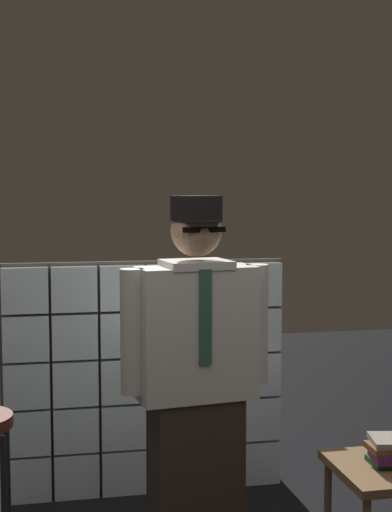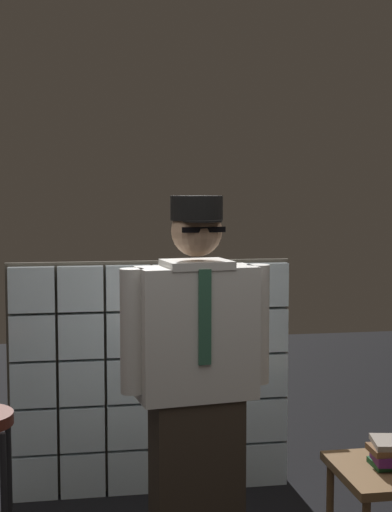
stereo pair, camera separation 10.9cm
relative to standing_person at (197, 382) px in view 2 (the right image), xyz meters
The scene contains 2 objects.
glass_block_wall 1.07m from the standing_person, 94.96° to the left, with size 1.66×0.10×1.39m.
standing_person is the anchor object (origin of this frame).
Camera 2 is at (-0.47, -2.85, 1.78)m, focal length 52.77 mm.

